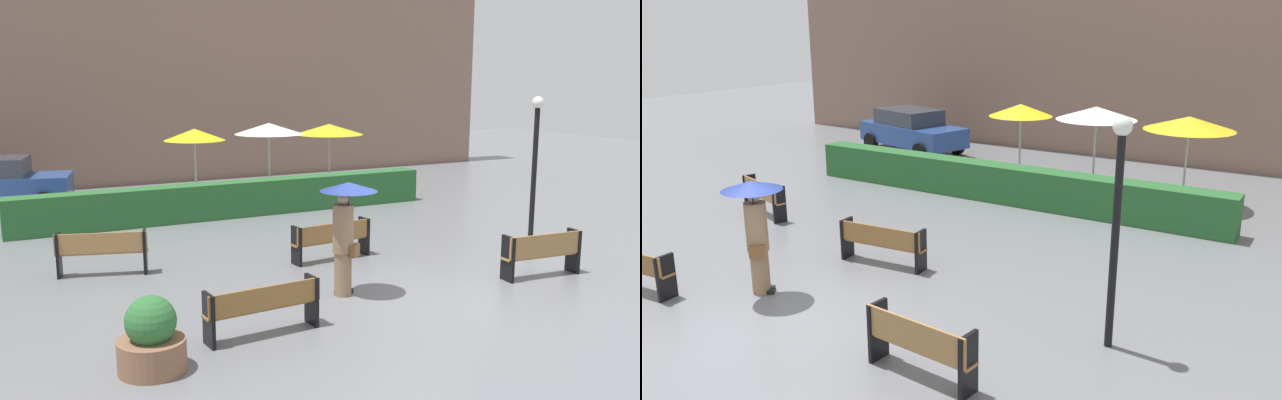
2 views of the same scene
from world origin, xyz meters
TOP-DOWN VIEW (x-y plane):
  - ground_plane at (0.00, 0.00)m, footprint 60.00×60.00m
  - bench_far_left at (-4.59, 4.07)m, footprint 1.79×0.81m
  - bench_mid_center at (0.07, 2.99)m, footprint 1.90×0.53m
  - bench_near_left at (-2.96, -0.41)m, footprint 1.91×0.51m
  - bench_near_right at (3.18, -0.06)m, footprint 1.76×0.52m
  - pedestrian_with_umbrella at (-0.87, 0.74)m, footprint 1.04×1.04m
  - planter_pot at (-4.80, -0.90)m, footprint 0.94×0.94m
  - lamp_post at (5.07, 2.20)m, footprint 0.28×0.28m
  - patio_umbrella_yellow at (-0.68, 10.43)m, footprint 1.86×1.86m
  - patio_umbrella_white at (1.69, 10.27)m, footprint 2.19×2.19m
  - patio_umbrella_yellow_far at (4.06, 10.66)m, footprint 2.31×2.31m
  - hedge_strip at (-0.21, 8.40)m, footprint 12.09×0.70m
  - building_facade at (0.00, 16.00)m, footprint 28.00×1.20m

SIDE VIEW (x-z plane):
  - ground_plane at x=0.00m, z-range 0.00..0.00m
  - planter_pot at x=-4.80m, z-range -0.08..0.99m
  - bench_near_left at x=-2.96m, z-range 0.08..0.90m
  - bench_mid_center at x=0.07m, z-range 0.08..0.91m
  - hedge_strip at x=-0.21m, z-range 0.00..1.00m
  - bench_near_right at x=3.18m, z-range 0.07..0.97m
  - bench_far_left at x=-4.59m, z-range 0.09..0.99m
  - pedestrian_with_umbrella at x=-0.87m, z-range 0.34..2.45m
  - patio_umbrella_yellow_far at x=4.06m, z-range 1.00..3.34m
  - lamp_post at x=5.07m, z-range 0.43..3.92m
  - patio_umbrella_yellow at x=-0.68m, z-range 1.00..3.38m
  - patio_umbrella_white at x=1.69m, z-range 1.06..3.54m
  - building_facade at x=0.00m, z-range 0.00..8.64m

